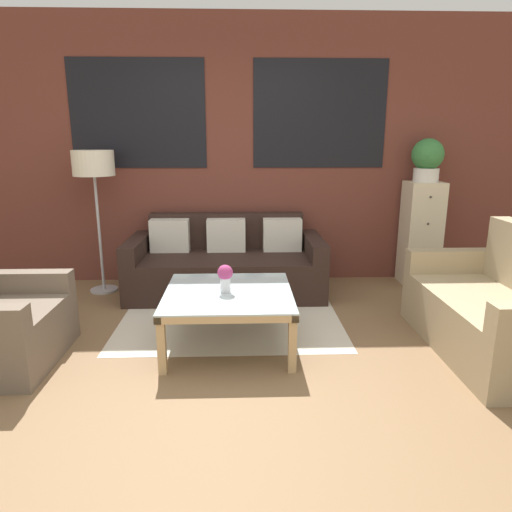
# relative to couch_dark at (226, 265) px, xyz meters

# --- Properties ---
(ground_plane) EXTENTS (16.00, 16.00, 0.00)m
(ground_plane) POSITION_rel_couch_dark_xyz_m (0.05, -1.95, -0.29)
(ground_plane) COLOR brown
(wall_back_brick) EXTENTS (8.40, 0.09, 2.80)m
(wall_back_brick) POSITION_rel_couch_dark_xyz_m (0.05, 0.49, 1.12)
(wall_back_brick) COLOR brown
(wall_back_brick) RESTS_ON ground_plane
(rug) EXTENTS (1.92, 1.53, 0.00)m
(rug) POSITION_rel_couch_dark_xyz_m (0.06, -0.72, -0.28)
(rug) COLOR beige
(rug) RESTS_ON ground_plane
(couch_dark) EXTENTS (1.96, 0.88, 0.78)m
(couch_dark) POSITION_rel_couch_dark_xyz_m (0.00, 0.00, 0.00)
(couch_dark) COLOR black
(couch_dark) RESTS_ON ground_plane
(settee_vintage) EXTENTS (0.80, 1.49, 0.92)m
(settee_vintage) POSITION_rel_couch_dark_xyz_m (2.05, -1.47, 0.02)
(settee_vintage) COLOR tan
(settee_vintage) RESTS_ON ground_plane
(coffee_table) EXTENTS (0.95, 0.95, 0.43)m
(coffee_table) POSITION_rel_couch_dark_xyz_m (0.06, -1.28, 0.09)
(coffee_table) COLOR silver
(coffee_table) RESTS_ON ground_plane
(floor_lamp) EXTENTS (0.40, 0.40, 1.44)m
(floor_lamp) POSITION_rel_couch_dark_xyz_m (-1.29, 0.07, 0.97)
(floor_lamp) COLOR #B2B2B7
(floor_lamp) RESTS_ON ground_plane
(drawer_cabinet) EXTENTS (0.37, 0.36, 1.11)m
(drawer_cabinet) POSITION_rel_couch_dark_xyz_m (2.10, 0.24, 0.27)
(drawer_cabinet) COLOR beige
(drawer_cabinet) RESTS_ON ground_plane
(potted_plant) EXTENTS (0.33, 0.33, 0.45)m
(potted_plant) POSITION_rel_couch_dark_xyz_m (2.10, 0.24, 1.06)
(potted_plant) COLOR silver
(potted_plant) RESTS_ON drawer_cabinet
(flower_vase) EXTENTS (0.12, 0.12, 0.21)m
(flower_vase) POSITION_rel_couch_dark_xyz_m (0.03, -1.31, 0.27)
(flower_vase) COLOR silver
(flower_vase) RESTS_ON coffee_table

